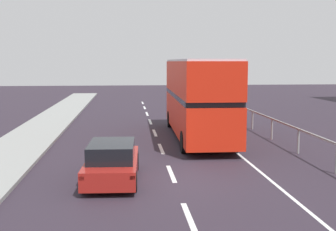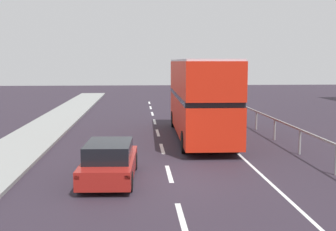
{
  "view_description": "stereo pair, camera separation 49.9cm",
  "coord_description": "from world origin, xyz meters",
  "views": [
    {
      "loc": [
        -1.61,
        -14.37,
        4.08
      ],
      "look_at": [
        0.16,
        3.73,
        1.79
      ],
      "focal_mm": 45.87,
      "sensor_mm": 36.0,
      "label": 1
    },
    {
      "loc": [
        -1.11,
        -14.41,
        4.08
      ],
      "look_at": [
        0.16,
        3.73,
        1.79
      ],
      "focal_mm": 45.87,
      "sensor_mm": 36.0,
      "label": 2
    }
  ],
  "objects": [
    {
      "name": "hatchback_car_near",
      "position": [
        -2.12,
        0.16,
        0.65
      ],
      "size": [
        1.9,
        4.23,
        1.36
      ],
      "rotation": [
        0.0,
        0.0,
        -0.05
      ],
      "color": "maroon",
      "rests_on": "ground"
    },
    {
      "name": "bridge_side_railing",
      "position": [
        6.0,
        9.0,
        0.92
      ],
      "size": [
        0.1,
        42.0,
        1.14
      ],
      "color": "gray",
      "rests_on": "ground"
    },
    {
      "name": "lane_paint_markings",
      "position": [
        1.96,
        8.46,
        0.0
      ],
      "size": [
        3.47,
        46.0,
        0.01
      ],
      "color": "silver",
      "rests_on": "ground"
    },
    {
      "name": "ground_plane",
      "position": [
        0.0,
        0.0,
        -0.05
      ],
      "size": [
        73.47,
        120.0,
        0.1
      ],
      "primitive_type": "cube",
      "color": "#2D242F"
    },
    {
      "name": "double_decker_bus_red",
      "position": [
        2.18,
        8.1,
        2.25
      ],
      "size": [
        2.76,
        10.74,
        4.19
      ],
      "rotation": [
        0.0,
        0.0,
        -0.02
      ],
      "color": "red",
      "rests_on": "ground"
    }
  ]
}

